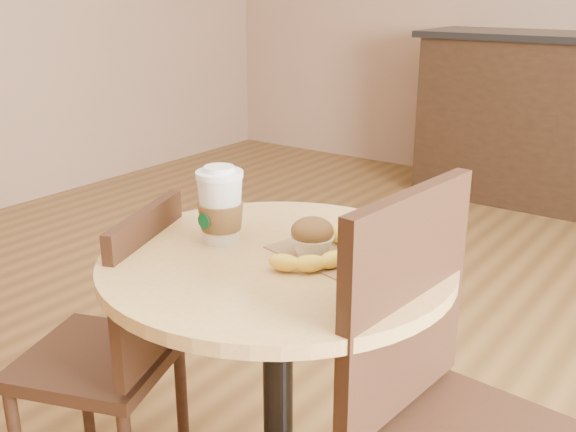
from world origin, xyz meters
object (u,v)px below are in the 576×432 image
(chair_left, at_px, (116,347))
(coffee_cup, at_px, (221,208))
(cafe_table, at_px, (278,334))
(chair_right, at_px, (456,424))
(banana, at_px, (326,252))
(muffin, at_px, (312,237))

(chair_left, height_order, coffee_cup, coffee_cup)
(cafe_table, bearing_deg, chair_left, -162.07)
(chair_left, distance_m, chair_right, 0.86)
(cafe_table, bearing_deg, coffee_cup, -178.04)
(chair_left, relative_size, coffee_cup, 4.61)
(coffee_cup, height_order, banana, coffee_cup)
(coffee_cup, bearing_deg, chair_left, -147.95)
(cafe_table, height_order, muffin, muffin)
(chair_left, relative_size, chair_right, 0.85)
(cafe_table, relative_size, coffee_cup, 4.35)
(cafe_table, relative_size, banana, 2.89)
(chair_right, relative_size, banana, 3.59)
(chair_left, relative_size, muffin, 8.65)
(chair_right, bearing_deg, banana, 83.04)
(cafe_table, relative_size, chair_left, 0.94)
(coffee_cup, bearing_deg, cafe_table, 7.35)
(cafe_table, bearing_deg, banana, 19.90)
(chair_right, bearing_deg, coffee_cup, 92.10)
(chair_right, distance_m, muffin, 0.47)
(chair_left, distance_m, muffin, 0.61)
(chair_left, bearing_deg, cafe_table, 87.93)
(chair_right, distance_m, banana, 0.43)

